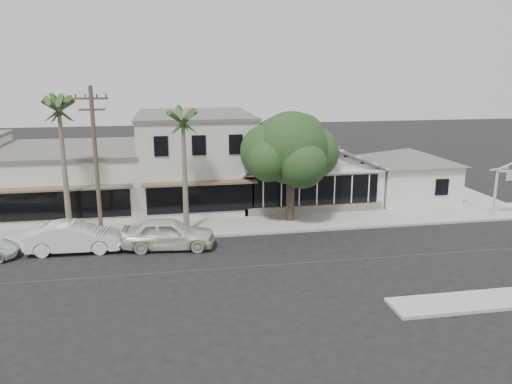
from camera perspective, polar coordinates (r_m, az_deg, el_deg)
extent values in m
plane|color=black|center=(26.05, 1.73, -8.36)|extent=(140.00, 140.00, 0.00)
cube|color=#9E9991|center=(32.00, -15.08, -4.44)|extent=(90.00, 3.50, 0.15)
cube|color=silver|center=(38.38, 5.18, 1.20)|extent=(10.00, 8.00, 3.00)
cube|color=black|center=(34.53, 6.97, 0.16)|extent=(8.80, 0.10, 2.00)
cube|color=#60564C|center=(34.90, 6.89, -2.07)|extent=(9.60, 0.18, 0.70)
cube|color=silver|center=(40.43, 16.84, 1.30)|extent=(6.00, 6.00, 3.00)
cube|color=white|center=(36.91, 25.63, -0.39)|extent=(0.12, 0.12, 3.30)
cube|color=beige|center=(37.72, -7.00, 3.65)|extent=(8.00, 10.00, 6.50)
cube|color=beige|center=(38.51, -20.44, 1.34)|extent=(10.00, 10.00, 4.20)
cylinder|color=brown|center=(29.54, -17.77, 2.75)|extent=(0.24, 0.24, 9.00)
cube|color=brown|center=(29.10, -18.33, 10.11)|extent=(1.80, 0.12, 0.12)
cube|color=brown|center=(29.13, -18.24, 8.93)|extent=(1.40, 0.12, 0.12)
imported|color=beige|center=(28.54, -9.99, -4.68)|extent=(5.37, 2.65, 1.76)
imported|color=white|center=(29.40, -20.06, -4.87)|extent=(5.16, 1.95, 1.68)
cylinder|color=#46392A|center=(32.81, 3.94, -1.04)|extent=(0.54, 0.54, 2.89)
sphere|color=#143316|center=(32.09, 4.04, 5.05)|extent=(4.69, 4.69, 4.69)
sphere|color=#143316|center=(33.11, 6.53, 4.47)|extent=(3.43, 3.43, 3.43)
sphere|color=#143316|center=(32.16, 1.37, 4.61)|extent=(3.61, 3.61, 3.61)
sphere|color=#143316|center=(31.03, 5.28, 3.20)|extent=(3.07, 3.07, 3.07)
sphere|color=#143316|center=(33.31, 2.53, 5.86)|extent=(3.25, 3.25, 3.25)
sphere|color=#143316|center=(33.49, 5.33, 6.48)|extent=(2.89, 2.89, 2.89)
sphere|color=#143316|center=(31.14, 1.44, 3.63)|extent=(2.71, 2.71, 2.71)
cone|color=#726651|center=(30.44, -8.12, 1.38)|extent=(0.39, 0.39, 6.71)
cone|color=#726651|center=(31.36, -20.98, 1.66)|extent=(0.38, 0.38, 7.45)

